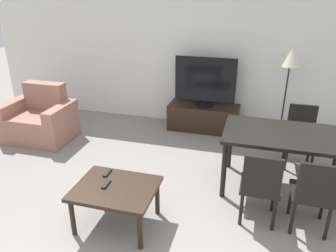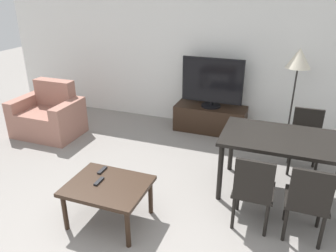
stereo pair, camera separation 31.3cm
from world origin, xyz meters
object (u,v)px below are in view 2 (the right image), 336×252
(armchair, at_px, (49,117))
(tv, at_px, (212,83))
(coffee_table, at_px, (108,189))
(dining_table, at_px, (286,144))
(remote_secondary, at_px, (99,181))
(remote_primary, at_px, (102,170))
(floor_lamp, at_px, (298,63))
(tv_stand, at_px, (210,118))
(dining_chair_near, at_px, (253,189))
(dining_chair_near_right, at_px, (308,200))
(dining_chair_far, at_px, (306,138))

(armchair, xyz_separation_m, tv, (2.48, 1.06, 0.54))
(coffee_table, xyz_separation_m, dining_table, (1.65, 1.14, 0.26))
(remote_secondary, bearing_deg, armchair, 140.56)
(armchair, xyz_separation_m, remote_primary, (1.86, -1.40, 0.15))
(coffee_table, xyz_separation_m, floor_lamp, (1.68, 2.47, 0.91))
(tv_stand, distance_m, tv, 0.63)
(coffee_table, height_order, dining_chair_near, dining_chair_near)
(dining_chair_near_right, bearing_deg, dining_table, 109.11)
(dining_chair_far, distance_m, floor_lamp, 1.07)
(coffee_table, height_order, dining_chair_near_right, dining_chair_near_right)
(armchair, bearing_deg, dining_chair_near, -19.00)
(coffee_table, height_order, remote_secondary, remote_secondary)
(floor_lamp, bearing_deg, dining_chair_far, -70.50)
(armchair, relative_size, dining_chair_near_right, 1.25)
(tv, distance_m, dining_chair_far, 1.72)
(tv, distance_m, coffee_table, 2.73)
(coffee_table, xyz_separation_m, remote_primary, (-0.18, 0.21, 0.07))
(coffee_table, bearing_deg, dining_table, 34.54)
(armchair, height_order, tv, tv)
(tv_stand, xyz_separation_m, remote_primary, (-0.62, -2.46, 0.24))
(tv_stand, distance_m, remote_primary, 2.54)
(floor_lamp, bearing_deg, tv_stand, 171.30)
(dining_table, bearing_deg, dining_chair_far, 70.89)
(dining_table, bearing_deg, tv_stand, 128.59)
(coffee_table, xyz_separation_m, remote_secondary, (-0.10, 0.01, 0.07))
(dining_chair_near, bearing_deg, coffee_table, -163.48)
(dining_chair_far, bearing_deg, remote_primary, -141.64)
(tv_stand, xyz_separation_m, dining_chair_near_right, (1.47, -2.25, 0.24))
(floor_lamp, bearing_deg, dining_chair_near_right, -83.97)
(armchair, height_order, tv_stand, armchair)
(tv_stand, height_order, dining_chair_near_right, dining_chair_near_right)
(tv, bearing_deg, floor_lamp, -8.59)
(floor_lamp, bearing_deg, dining_chair_near, -97.83)
(tv_stand, relative_size, dining_chair_near, 1.42)
(floor_lamp, bearing_deg, dining_table, -91.40)
(dining_chair_near, height_order, dining_chair_near_right, same)
(tv, height_order, floor_lamp, floor_lamp)
(floor_lamp, bearing_deg, coffee_table, -124.28)
(dining_table, bearing_deg, dining_chair_near, -109.11)
(tv_stand, bearing_deg, coffee_table, -99.27)
(tv_stand, xyz_separation_m, dining_chair_far, (1.47, -0.80, 0.24))
(armchair, bearing_deg, remote_primary, -36.89)
(tv, xyz_separation_m, remote_secondary, (-0.54, -2.65, -0.39))
(tv_stand, bearing_deg, remote_primary, -104.15)
(tv_stand, height_order, remote_secondary, remote_secondary)
(remote_primary, bearing_deg, dining_chair_near_right, 5.71)
(dining_table, bearing_deg, tv, 128.63)
(tv, distance_m, dining_chair_near_right, 2.71)
(tv, xyz_separation_m, remote_primary, (-0.62, -2.45, -0.39))
(tv_stand, height_order, floor_lamp, floor_lamp)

